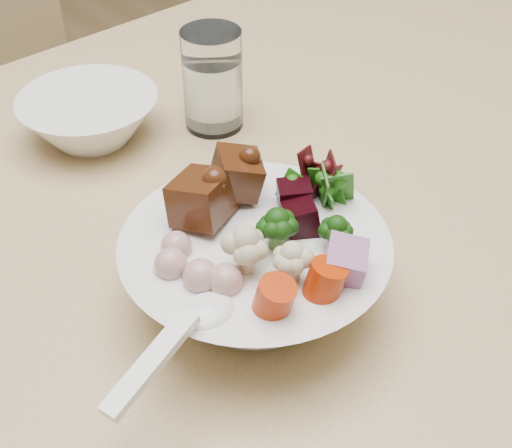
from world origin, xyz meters
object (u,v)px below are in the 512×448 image
object	(u,v)px
chair_far	(26,185)
side_bowl	(90,118)
dining_table	(352,202)
food_bowl	(255,264)
water_glass	(213,84)

from	to	relation	value
chair_far	side_bowl	size ratio (longest dim) A/B	4.78
dining_table	chair_far	bearing A→B (deg)	103.02
food_bowl	water_glass	distance (m)	0.30
water_glass	dining_table	bearing A→B (deg)	-56.47
chair_far	food_bowl	distance (m)	0.86
chair_far	water_glass	xyz separation A→B (m)	(0.09, -0.51, 0.40)
dining_table	side_bowl	world-z (taller)	side_bowl
chair_far	side_bowl	world-z (taller)	side_bowl
food_bowl	side_bowl	distance (m)	0.33
chair_far	water_glass	size ratio (longest dim) A/B	6.43
chair_far	side_bowl	bearing A→B (deg)	-98.01
chair_far	water_glass	world-z (taller)	water_glass
chair_far	food_bowl	world-z (taller)	food_bowl
water_glass	side_bowl	distance (m)	0.15
chair_far	water_glass	distance (m)	0.65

